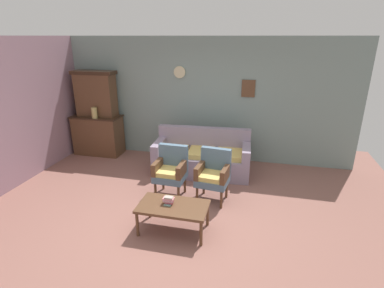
{
  "coord_description": "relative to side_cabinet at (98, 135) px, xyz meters",
  "views": [
    {
      "loc": [
        1.2,
        -3.82,
        2.69
      ],
      "look_at": [
        0.03,
        1.11,
        0.85
      ],
      "focal_mm": 27.89,
      "sensor_mm": 36.0,
      "label": 1
    }
  ],
  "objects": [
    {
      "name": "ground_plane",
      "position": [
        2.55,
        -2.25,
        -0.47
      ],
      "size": [
        7.68,
        7.68,
        0.0
      ],
      "primitive_type": "plane",
      "color": "#84564C"
    },
    {
      "name": "armchair_row_middle",
      "position": [
        2.29,
        -1.53,
        0.03
      ],
      "size": [
        0.54,
        0.51,
        0.9
      ],
      "color": "slate",
      "rests_on": "ground"
    },
    {
      "name": "armchair_by_doorway",
      "position": [
        3.04,
        -1.52,
        0.03
      ],
      "size": [
        0.57,
        0.54,
        0.9
      ],
      "color": "slate",
      "rests_on": "ground"
    },
    {
      "name": "wall_back_with_decor",
      "position": [
        2.55,
        0.38,
        0.89
      ],
      "size": [
        6.4,
        0.09,
        2.7
      ],
      "color": "gray",
      "rests_on": "ground"
    },
    {
      "name": "floral_couch",
      "position": [
        2.63,
        -0.49,
        -0.14
      ],
      "size": [
        1.98,
        0.91,
        0.9
      ],
      "color": "gray",
      "rests_on": "ground"
    },
    {
      "name": "vase_on_cabinet",
      "position": [
        0.07,
        -0.18,
        0.59
      ],
      "size": [
        0.13,
        0.13,
        0.25
      ],
      "primitive_type": "cylinder",
      "color": "tan",
      "rests_on": "side_cabinet"
    },
    {
      "name": "coffee_table",
      "position": [
        2.63,
        -2.54,
        -0.09
      ],
      "size": [
        1.0,
        0.56,
        0.42
      ],
      "color": "brown",
      "rests_on": "ground"
    },
    {
      "name": "side_cabinet",
      "position": [
        0.0,
        0.0,
        0.0
      ],
      "size": [
        1.16,
        0.55,
        0.93
      ],
      "color": "brown",
      "rests_on": "ground"
    },
    {
      "name": "book_stack_on_table",
      "position": [
        2.56,
        -2.52,
        0.01
      ],
      "size": [
        0.16,
        0.13,
        0.12
      ],
      "color": "#779E94",
      "rests_on": "coffee_table"
    },
    {
      "name": "cabinet_upper_hutch",
      "position": [
        0.0,
        0.08,
        0.98
      ],
      "size": [
        0.99,
        0.38,
        1.03
      ],
      "color": "brown",
      "rests_on": "side_cabinet"
    }
  ]
}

